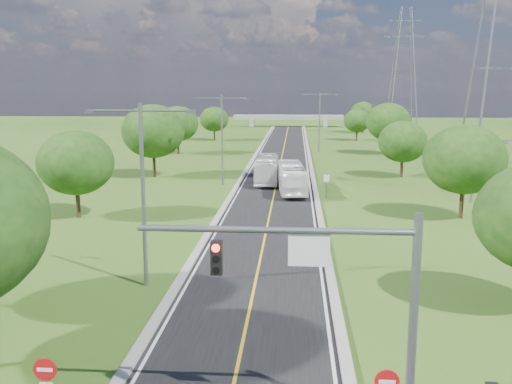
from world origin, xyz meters
TOP-DOWN VIEW (x-y plane):
  - ground at (0.00, 60.00)m, footprint 260.00×260.00m
  - road at (0.00, 66.00)m, footprint 8.00×150.00m
  - curb_left at (-4.25, 66.00)m, footprint 0.50×150.00m
  - curb_right at (4.25, 66.00)m, footprint 0.50×150.00m
  - signal_mast at (3.68, -1.00)m, footprint 8.54×0.33m
  - do_not_enter_left at (-5.60, -1.52)m, footprint 0.76×0.11m
  - speed_limit_sign at (5.20, 37.98)m, footprint 0.55×0.09m
  - overpass at (0.00, 140.00)m, footprint 30.00×3.00m
  - streetlight_near_left at (-6.00, 12.00)m, footprint 5.90×0.25m
  - streetlight_mid_left at (-6.00, 45.00)m, footprint 5.90×0.25m
  - streetlight_far_right at (6.00, 78.00)m, footprint 5.90×0.25m
  - power_tower_near at (22.00, 40.00)m, footprint 9.00×6.40m
  - power_tower_far at (26.00, 115.00)m, footprint 9.00×6.40m
  - tree_lb at (-16.00, 28.00)m, footprint 6.30×6.30m
  - tree_lc at (-15.00, 50.00)m, footprint 7.56×7.56m
  - tree_ld at (-17.00, 74.00)m, footprint 6.72×6.72m
  - tree_le at (-14.50, 98.00)m, footprint 5.88×5.88m
  - tree_rb at (16.00, 30.00)m, footprint 6.72×6.72m
  - tree_rc at (15.00, 52.00)m, footprint 5.88×5.88m
  - tree_rd at (17.00, 76.00)m, footprint 7.14×7.14m
  - tree_re at (14.50, 100.00)m, footprint 5.46×5.46m
  - tree_rf at (18.00, 120.00)m, footprint 6.30×6.30m
  - bus_outbound at (1.77, 40.89)m, footprint 3.31×10.83m
  - bus_inbound at (-1.14, 46.96)m, footprint 2.69×10.56m

SIDE VIEW (x-z plane):
  - ground at x=0.00m, z-range 0.00..0.00m
  - road at x=0.00m, z-range 0.00..0.06m
  - curb_left at x=-4.25m, z-range 0.00..0.22m
  - curb_right at x=4.25m, z-range 0.00..0.22m
  - bus_inbound at x=-1.14m, z-range 0.06..2.99m
  - bus_outbound at x=1.77m, z-range 0.06..3.03m
  - speed_limit_sign at x=5.20m, z-range 0.40..2.80m
  - do_not_enter_left at x=-5.60m, z-range 0.52..3.02m
  - overpass at x=0.00m, z-range 0.81..4.01m
  - tree_re at x=14.50m, z-range 0.85..7.20m
  - tree_le at x=-14.50m, z-range 0.91..7.75m
  - tree_rc at x=15.00m, z-range 0.91..7.75m
  - tree_lb at x=-16.00m, z-range 0.98..8.31m
  - tree_rf at x=18.00m, z-range 0.98..8.31m
  - signal_mast at x=3.68m, z-range 1.31..8.51m
  - tree_ld at x=-17.00m, z-range 1.05..8.86m
  - tree_rb at x=16.00m, z-range 1.05..8.86m
  - tree_rd at x=17.00m, z-range 1.11..9.42m
  - tree_lc at x=-15.00m, z-range 1.18..9.97m
  - streetlight_near_left at x=-6.00m, z-range 0.94..10.94m
  - streetlight_mid_left at x=-6.00m, z-range 0.94..10.94m
  - streetlight_far_right at x=6.00m, z-range 0.94..10.94m
  - power_tower_near at x=22.00m, z-range 0.01..28.01m
  - power_tower_far at x=26.00m, z-range 0.01..28.01m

